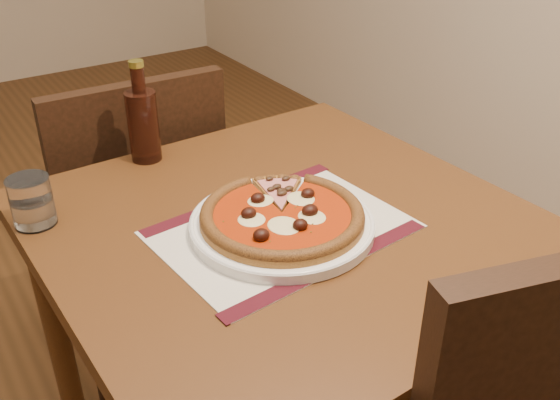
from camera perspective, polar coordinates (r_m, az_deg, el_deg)
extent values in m
cube|color=#563114|center=(1.10, 0.58, -2.70)|extent=(0.82, 0.82, 0.04)
cylinder|color=#563114|center=(1.48, -19.34, -13.02)|extent=(0.05, 0.05, 0.71)
cylinder|color=#563114|center=(1.71, 3.27, -4.40)|extent=(0.05, 0.05, 0.71)
cube|color=black|center=(1.74, -13.69, -2.00)|extent=(0.43, 0.43, 0.04)
cylinder|color=black|center=(2.05, -9.95, -3.64)|extent=(0.04, 0.04, 0.40)
cylinder|color=black|center=(1.98, -19.46, -6.45)|extent=(0.04, 0.04, 0.40)
cylinder|color=black|center=(1.78, -5.52, -9.08)|extent=(0.04, 0.04, 0.40)
cylinder|color=black|center=(1.70, -16.48, -12.67)|extent=(0.04, 0.04, 0.40)
cube|color=black|center=(1.47, -12.38, 2.46)|extent=(0.41, 0.05, 0.43)
cube|color=beige|center=(1.06, 0.19, -2.71)|extent=(0.43, 0.32, 0.00)
cylinder|color=white|center=(1.05, 0.19, -2.26)|extent=(0.31, 0.31, 0.02)
cylinder|color=#AC7029|center=(1.04, 0.19, -1.56)|extent=(0.28, 0.28, 0.01)
torus|color=brown|center=(1.04, 0.19, -1.28)|extent=(0.28, 0.28, 0.02)
cylinder|color=#9F2907|center=(1.04, 0.19, -1.23)|extent=(0.23, 0.23, 0.00)
ellipsoid|color=#FFF1AB|center=(1.07, -1.65, -0.01)|extent=(0.05, 0.04, 0.01)
ellipsoid|color=#FFF1AB|center=(1.01, -3.95, -1.96)|extent=(0.05, 0.04, 0.01)
ellipsoid|color=#FFF1AB|center=(0.99, 0.41, -2.51)|extent=(0.05, 0.04, 0.01)
ellipsoid|color=#FFF1AB|center=(1.02, 4.53, -1.63)|extent=(0.05, 0.04, 0.01)
ellipsoid|color=#FFF1AB|center=(1.07, 1.71, 0.11)|extent=(0.05, 0.04, 0.01)
ellipsoid|color=black|center=(1.07, -2.21, 0.65)|extent=(0.03, 0.02, 0.02)
ellipsoid|color=black|center=(1.02, -4.75, -1.00)|extent=(0.03, 0.02, 0.02)
ellipsoid|color=black|center=(0.98, -1.16, -2.07)|extent=(0.03, 0.02, 0.02)
ellipsoid|color=black|center=(0.97, 2.99, -2.75)|extent=(0.03, 0.02, 0.02)
ellipsoid|color=black|center=(1.03, 3.53, -0.56)|extent=(0.03, 0.02, 0.02)
ellipsoid|color=black|center=(1.09, 3.21, 1.41)|extent=(0.03, 0.02, 0.02)
ellipsoid|color=#311F12|center=(1.09, 0.55, 0.65)|extent=(0.02, 0.01, 0.01)
ellipsoid|color=#311F12|center=(1.12, 0.50, 1.66)|extent=(0.02, 0.01, 0.01)
ellipsoid|color=#311F12|center=(1.09, 0.15, 0.67)|extent=(0.02, 0.01, 0.01)
ellipsoid|color=#311F12|center=(1.12, -0.20, 1.66)|extent=(0.02, 0.01, 0.01)
ellipsoid|color=#311F12|center=(1.09, -0.25, 0.65)|extent=(0.02, 0.01, 0.01)
ellipsoid|color=#311F12|center=(1.12, -0.89, 1.61)|extent=(0.02, 0.01, 0.01)
ellipsoid|color=#311F12|center=(1.09, -0.64, 0.61)|extent=(0.02, 0.01, 0.01)
cylinder|color=white|center=(1.13, -21.76, -0.13)|extent=(0.09, 0.09, 0.09)
cylinder|color=#37160D|center=(1.29, -12.38, 6.59)|extent=(0.06, 0.06, 0.15)
cylinder|color=#37160D|center=(1.26, -12.85, 10.49)|extent=(0.03, 0.03, 0.06)
cylinder|color=olive|center=(1.25, -13.03, 12.05)|extent=(0.03, 0.03, 0.01)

